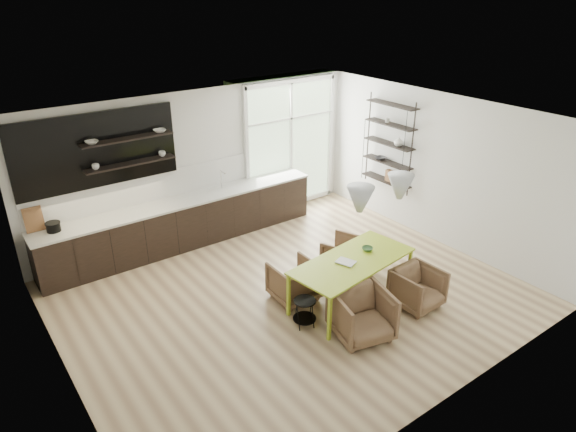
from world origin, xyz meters
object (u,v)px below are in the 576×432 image
object	(u,v)px
wire_stool	(305,309)
dining_table	(352,263)
armchair_back_right	(344,254)
armchair_back_left	(294,281)
armchair_front_left	(362,315)
armchair_front_right	(418,288)

from	to	relation	value
wire_stool	dining_table	bearing A→B (deg)	4.00
wire_stool	armchair_back_right	bearing A→B (deg)	29.54
armchair_back_left	armchair_front_left	bearing A→B (deg)	100.26
armchair_back_left	armchair_back_right	distance (m)	1.27
armchair_back_left	armchair_back_right	xyz separation A→B (m)	(1.26, 0.21, -0.01)
armchair_back_right	armchair_front_right	world-z (taller)	armchair_front_right
dining_table	wire_stool	distance (m)	1.08
armchair_back_right	wire_stool	bearing A→B (deg)	6.78
armchair_back_left	armchair_front_right	distance (m)	1.96
armchair_front_left	armchair_back_right	bearing A→B (deg)	70.18
armchair_back_left	armchair_back_right	world-z (taller)	armchair_back_left
dining_table	armchair_front_right	bearing A→B (deg)	-50.68
armchair_front_left	wire_stool	bearing A→B (deg)	141.25
armchair_back_right	armchair_back_left	bearing A→B (deg)	-13.47
armchair_back_left	wire_stool	size ratio (longest dim) A/B	1.58
armchair_front_left	dining_table	bearing A→B (deg)	71.24
armchair_front_left	armchair_front_right	world-z (taller)	armchair_front_left
dining_table	armchair_back_right	bearing A→B (deg)	47.45
armchair_back_right	armchair_front_right	xyz separation A→B (m)	(0.19, -1.53, 0.02)
armchair_front_left	armchair_back_left	bearing A→B (deg)	112.64
dining_table	armchair_back_left	distance (m)	1.00
dining_table	armchair_back_right	distance (m)	1.07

